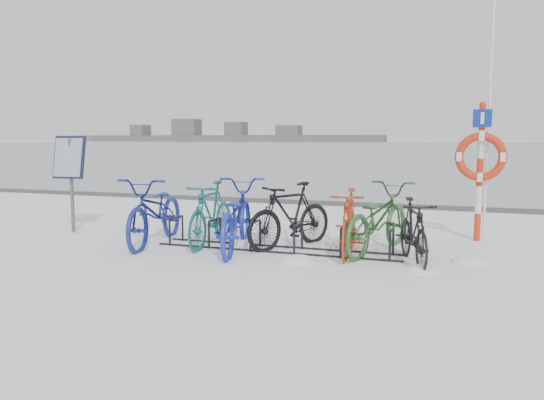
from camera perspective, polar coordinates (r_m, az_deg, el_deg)
The scene contains 15 objects.
ground at distance 8.49m, azimuth 0.48°, elevation -5.43°, with size 900.00×900.00×0.00m, color white.
ice_sheet at distance 162.91m, azimuth 18.13°, elevation 5.70°, with size 400.00×298.00×0.02m, color #A8B5BD.
quay_edge at distance 14.13m, azimuth 8.09°, elevation -0.43°, with size 400.00×0.25×0.10m, color #3F3F42.
bike_rack at distance 8.46m, azimuth 0.49°, elevation -4.23°, with size 4.00×0.48×0.46m.
info_board at distance 10.62m, azimuth -20.93°, elevation 3.72°, with size 0.63×0.29×1.83m.
lifebuoy_station at distance 9.74m, azimuth 21.55°, elevation 4.30°, with size 0.83×0.23×4.34m.
shoreline at distance 295.46m, azimuth -6.04°, elevation 6.81°, with size 180.00×12.00×9.50m.
bike_0 at distance 9.17m, azimuth -12.33°, elevation -0.93°, with size 0.78×2.25×1.18m, color navy.
bike_1 at distance 8.91m, azimuth -6.58°, elevation -1.30°, with size 0.52×1.84×1.10m, color #155F61.
bike_2 at distance 8.45m, azimuth -3.91°, elevation -1.49°, with size 0.77×2.22×1.16m, color #1C2FA9.
bike_3 at distance 8.70m, azimuth 1.99°, elevation -1.46°, with size 0.52×1.83×1.10m, color black.
bike_4 at distance 8.21m, azimuth 8.29°, elevation -2.21°, with size 0.49×1.74×1.04m, color #A93816.
bike_5 at distance 8.46m, azimuth 11.29°, elevation -1.74°, with size 0.74×2.14×1.12m, color #2E622D.
bike_6 at distance 7.85m, azimuth 14.98°, elevation -3.09°, with size 0.45×1.60×0.96m, color black.
snow_drifts at distance 7.93m, azimuth 9.24°, elevation -6.38°, with size 4.05×1.67×0.19m.
Camera 1 is at (2.63, -7.88, 1.78)m, focal length 35.00 mm.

